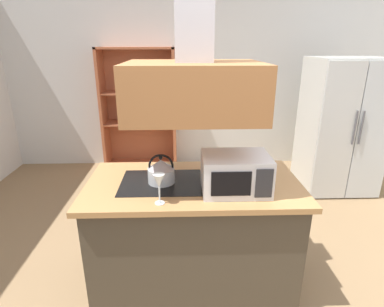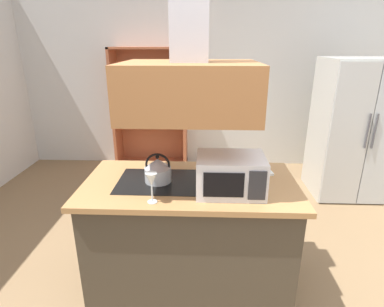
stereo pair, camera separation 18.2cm
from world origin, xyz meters
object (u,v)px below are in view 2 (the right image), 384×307
at_px(kettle, 158,170).
at_px(wine_glass_on_counter, 151,181).
at_px(refrigerator, 354,129).
at_px(microwave, 230,174).
at_px(dish_cabinet, 151,116).
at_px(cutting_board, 248,170).

height_order(kettle, wine_glass_on_counter, kettle).
bearing_deg(refrigerator, kettle, -142.09).
distance_m(refrigerator, kettle, 2.80).
bearing_deg(wine_glass_on_counter, microwave, 18.73).
relative_size(dish_cabinet, cutting_board, 5.35).
bearing_deg(kettle, dish_cabinet, 100.79).
bearing_deg(dish_cabinet, microwave, -69.55).
xyz_separation_m(refrigerator, kettle, (-2.21, -1.72, 0.14)).
distance_m(refrigerator, cutting_board, 2.12).
height_order(dish_cabinet, wine_glass_on_counter, dish_cabinet).
height_order(microwave, wine_glass_on_counter, microwave).
xyz_separation_m(cutting_board, microwave, (-0.18, -0.38, 0.12)).
relative_size(refrigerator, kettle, 7.77).
relative_size(cutting_board, wine_glass_on_counter, 1.65).
bearing_deg(kettle, refrigerator, 37.91).
height_order(kettle, microwave, microwave).
xyz_separation_m(dish_cabinet, microwave, (1.01, -2.71, 0.23)).
distance_m(cutting_board, microwave, 0.44).
xyz_separation_m(kettle, microwave, (0.52, -0.14, 0.04)).
xyz_separation_m(refrigerator, cutting_board, (-1.51, -1.48, 0.05)).
distance_m(kettle, microwave, 0.54).
xyz_separation_m(kettle, cutting_board, (0.70, 0.23, -0.08)).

